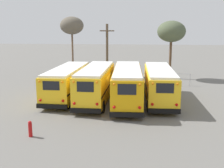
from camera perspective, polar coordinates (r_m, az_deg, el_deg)
The scene contains 10 objects.
ground_plane at distance 25.81m, azimuth -0.06°, elevation -3.58°, with size 160.00×160.00×0.00m, color #66635E.
school_bus_0 at distance 27.11m, azimuth -8.98°, elevation 0.51°, with size 2.79×9.66×2.94m.
school_bus_1 at distance 25.54m, azimuth -3.29°, elevation 0.19°, with size 2.58×9.43×3.15m.
school_bus_2 at distance 24.93m, azimuth 3.14°, elevation -0.06°, with size 2.86×10.12×3.18m.
school_bus_3 at distance 25.94m, azimuth 9.60°, elevation 0.10°, with size 2.65×9.71×3.04m.
utility_pole at distance 35.43m, azimuth -1.00°, elevation 6.63°, with size 1.80×0.31×7.05m.
bare_tree_0 at distance 42.53m, azimuth -8.16°, elevation 11.62°, with size 3.46×3.46×8.15m.
bare_tree_1 at distance 37.37m, azimuth 11.98°, elevation 10.34°, with size 3.63×3.63×7.47m.
fence_line at distance 33.09m, azimuth 1.25°, elevation 1.58°, with size 16.70×0.06×1.42m.
fire_hydrant at distance 18.46m, azimuth -16.28°, elevation -8.71°, with size 0.24×0.24×1.03m.
Camera 1 is at (2.46, -24.76, 6.84)m, focal length 45.00 mm.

